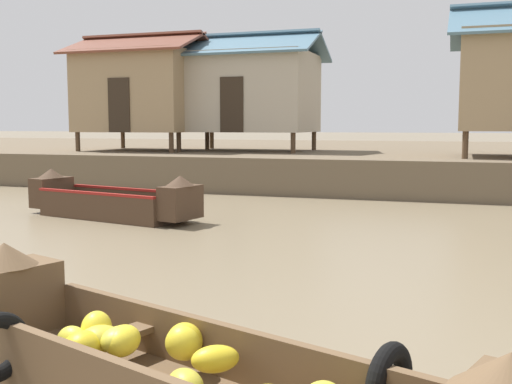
{
  "coord_description": "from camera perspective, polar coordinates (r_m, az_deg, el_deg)",
  "views": [
    {
      "loc": [
        0.78,
        0.16,
        1.95
      ],
      "look_at": [
        -1.47,
        6.84,
        1.18
      ],
      "focal_mm": 43.35,
      "sensor_mm": 36.0,
      "label": 1
    }
  ],
  "objects": [
    {
      "name": "riverbank_strip",
      "position": [
        26.13,
        16.87,
        2.81
      ],
      "size": [
        160.0,
        20.0,
        1.03
      ],
      "primitive_type": "cube",
      "color": "brown",
      "rests_on": "ground"
    },
    {
      "name": "cargo_boat_upstream",
      "position": [
        13.3,
        -13.17,
        -0.84
      ],
      "size": [
        4.23,
        1.77,
        0.97
      ],
      "color": "#473323",
      "rests_on": "ground"
    },
    {
      "name": "banana_boat",
      "position": [
        4.35,
        -7.42,
        -15.73
      ],
      "size": [
        4.75,
        2.37,
        0.93
      ],
      "color": "brown",
      "rests_on": "ground"
    },
    {
      "name": "stilt_house_mid_left",
      "position": [
        21.92,
        -0.69,
        9.28
      ],
      "size": [
        5.14,
        3.81,
        4.1
      ],
      "color": "#4C3826",
      "rests_on": "riverbank_strip"
    },
    {
      "name": "ground_plane",
      "position": [
        10.06,
        13.85,
        -5.14
      ],
      "size": [
        300.0,
        300.0,
        0.0
      ],
      "primitive_type": "plane",
      "color": "#7A6B51"
    },
    {
      "name": "stilt_house_left",
      "position": [
        22.71,
        -10.3,
        9.18
      ],
      "size": [
        4.69,
        3.9,
        4.12
      ],
      "color": "#4C3826",
      "rests_on": "riverbank_strip"
    }
  ]
}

